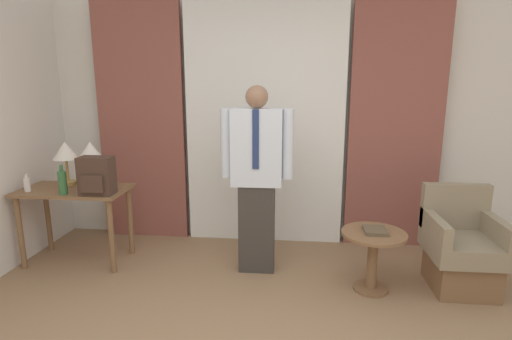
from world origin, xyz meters
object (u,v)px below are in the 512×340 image
(desk, at_px, (75,201))
(bottle_near_edge, at_px, (27,184))
(armchair, at_px, (461,250))
(backpack, at_px, (96,176))
(side_table, at_px, (373,251))
(person, at_px, (257,174))
(bottle_by_lamp, at_px, (63,182))
(table_lamp_right, at_px, (91,153))
(book, at_px, (375,230))
(table_lamp_left, at_px, (66,153))

(desk, relative_size, bottle_near_edge, 6.00)
(armchair, bearing_deg, backpack, 179.73)
(bottle_near_edge, bearing_deg, side_table, -3.23)
(person, relative_size, armchair, 1.99)
(bottle_by_lamp, distance_m, backpack, 0.32)
(backpack, bearing_deg, bottle_by_lamp, -174.80)
(armchair, bearing_deg, desk, 177.09)
(table_lamp_right, xyz_separation_m, backpack, (0.20, -0.30, -0.15))
(person, xyz_separation_m, armchair, (1.76, -0.16, -0.60))
(book, bearing_deg, bottle_by_lamp, 177.64)
(backpack, relative_size, book, 1.70)
(bottle_near_edge, distance_m, book, 3.17)
(table_lamp_right, height_order, bottle_by_lamp, table_lamp_right)
(desk, distance_m, person, 1.79)
(desk, height_order, table_lamp_left, table_lamp_left)
(table_lamp_left, height_order, person, person)
(bottle_by_lamp, height_order, side_table, bottle_by_lamp)
(book, bearing_deg, table_lamp_right, 170.58)
(bottle_by_lamp, xyz_separation_m, armchair, (3.51, 0.01, -0.52))
(backpack, distance_m, armchair, 3.25)
(table_lamp_left, bearing_deg, bottle_by_lamp, -66.48)
(table_lamp_left, height_order, backpack, table_lamp_left)
(bottle_by_lamp, height_order, backpack, backpack)
(desk, relative_size, backpack, 2.92)
(bottle_near_edge, height_order, book, bottle_near_edge)
(table_lamp_right, bearing_deg, bottle_near_edge, -152.26)
(bottle_by_lamp, bearing_deg, table_lamp_left, 113.52)
(table_lamp_right, distance_m, person, 1.65)
(side_table, bearing_deg, armchair, 9.70)
(book, bearing_deg, person, 164.36)
(bottle_near_edge, distance_m, bottle_by_lamp, 0.40)
(bottle_by_lamp, height_order, book, bottle_by_lamp)
(desk, relative_size, book, 4.97)
(bottle_near_edge, xyz_separation_m, armchair, (3.90, -0.05, -0.47))
(table_lamp_right, height_order, book, table_lamp_right)
(backpack, bearing_deg, desk, 153.25)
(table_lamp_left, bearing_deg, armchair, -4.88)
(desk, relative_size, person, 0.59)
(table_lamp_left, xyz_separation_m, bottle_near_edge, (-0.25, -0.26, -0.25))
(table_lamp_right, xyz_separation_m, person, (1.64, -0.16, -0.13))
(table_lamp_right, height_order, backpack, table_lamp_right)
(book, bearing_deg, bottle_near_edge, 176.83)
(armchair, distance_m, side_table, 0.77)
(desk, xyz_separation_m, book, (2.77, -0.31, -0.08))
(side_table, bearing_deg, desk, 173.63)
(desk, xyz_separation_m, person, (1.76, -0.02, 0.32))
(backpack, xyz_separation_m, side_table, (2.44, -0.15, -0.55))
(table_lamp_left, bearing_deg, side_table, -8.68)
(table_lamp_right, bearing_deg, desk, -133.91)
(desk, relative_size, table_lamp_right, 2.32)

